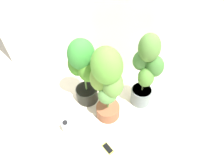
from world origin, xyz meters
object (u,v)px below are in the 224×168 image
(cell_phone, at_px, (108,148))
(potted_plant_center, at_px, (107,82))
(potted_plant_back_left, at_px, (84,69))
(nutrient_bottle, at_px, (67,127))
(potted_plant_back_right, at_px, (146,72))

(cell_phone, bearing_deg, potted_plant_center, -129.14)
(potted_plant_center, bearing_deg, potted_plant_back_left, 145.41)
(cell_phone, height_order, nutrient_bottle, nutrient_bottle)
(potted_plant_back_right, xyz_separation_m, cell_phone, (-0.31, -0.67, -0.52))
(potted_plant_back_right, xyz_separation_m, nutrient_bottle, (-0.79, -0.54, -0.43))
(cell_phone, relative_size, nutrient_bottle, 0.80)
(potted_plant_back_left, xyz_separation_m, nutrient_bottle, (-0.12, -0.49, -0.43))
(potted_plant_back_left, bearing_deg, potted_plant_back_right, 4.42)
(potted_plant_center, height_order, nutrient_bottle, potted_plant_center)
(potted_plant_back_left, height_order, potted_plant_back_right, potted_plant_back_right)
(potted_plant_center, relative_size, cell_phone, 6.28)
(potted_plant_center, height_order, potted_plant_back_right, potted_plant_back_right)
(potted_plant_back_left, relative_size, potted_plant_back_right, 0.92)
(potted_plant_back_left, bearing_deg, cell_phone, -59.98)
(potted_plant_back_right, distance_m, cell_phone, 0.90)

